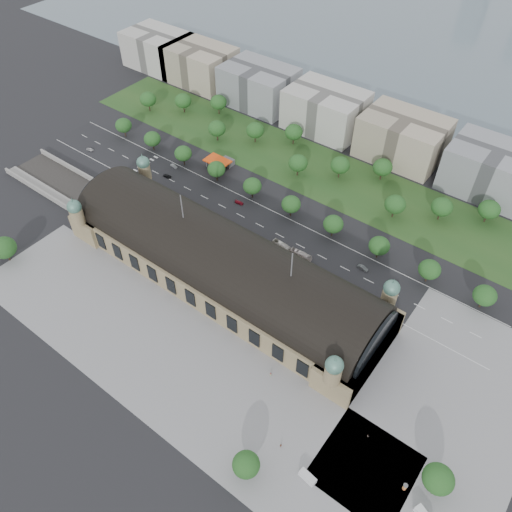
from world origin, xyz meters
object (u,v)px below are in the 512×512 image
Objects in this scene: petrol_station at (223,161)px; parked_car_3 at (161,202)px; advertising_column at (405,487)px; pedestrian_0 at (271,374)px; van_south at (307,476)px; parked_car_1 at (151,197)px; traffic_car_3 at (239,203)px; pedestrian_1 at (281,445)px; bus_west at (219,220)px; bus_mid at (301,255)px; traffic_car_4 at (283,245)px; traffic_car_5 at (363,268)px; parked_car_4 at (180,211)px; parked_car_5 at (214,229)px; pedestrian_2 at (368,436)px; parked_car_0 at (155,193)px; parked_car_6 at (193,212)px; parked_car_2 at (173,209)px; bus_east at (282,246)px; traffic_car_2 at (167,176)px; traffic_car_0 at (90,149)px; traffic_car_1 at (174,166)px.

parked_car_3 is at bearing -96.56° from petrol_station.
advertising_column is 1.66× the size of pedestrian_0.
van_south is at bearing 33.08° from parked_car_3.
traffic_car_3 is at bearing 89.72° from parked_car_1.
traffic_car_3 is 2.73× the size of pedestrian_1.
bus_west is 45.29m from bus_mid.
bus_mid is 3.74× the size of advertising_column.
parked_car_1 is (-75.24, -12.01, 0.14)m from traffic_car_4.
van_south reaches higher than traffic_car_5.
traffic_car_4 is 0.88× the size of parked_car_4.
parked_car_5 is 118.84m from pedestrian_2.
parked_car_6 is (26.15, 0.35, -0.10)m from parked_car_0.
parked_car_3 is at bearing 96.68° from bus_mid.
parked_car_5 is 0.50× the size of bus_mid.
van_south reaches higher than traffic_car_4.
parked_car_3 is (-105.49, -21.54, -0.06)m from traffic_car_5.
bus_west is (-71.49, -15.23, 1.05)m from traffic_car_5.
parked_car_5 is at bearing 101.82° from bus_mid.
advertising_column is (168.51, -54.69, 0.68)m from parked_car_1.
parked_car_2 is at bearing 142.51° from pedestrian_0.
bus_mid reaches higher than bus_east.
traffic_car_2 is 0.89× the size of parked_car_5.
advertising_column reaches higher than traffic_car_2.
petrol_station is 3.09× the size of traffic_car_0.
pedestrian_1 is at bearing -162.30° from advertising_column.
traffic_car_0 is at bearing 165.97° from van_south.
petrol_station reaches higher than pedestrian_2.
parked_car_2 is (4.07, -44.28, -2.25)m from petrol_station.
traffic_car_4 is at bearing -81.01° from bus_west.
parked_car_0 is 2.78× the size of pedestrian_2.
traffic_car_0 is 2.60× the size of pedestrian_0.
van_south is (142.04, -70.58, 0.40)m from parked_car_1.
parked_car_6 is at bearing 154.94° from van_south.
parked_car_2 is 2.81× the size of pedestrian_1.
petrol_station is 27.61m from traffic_car_1.
petrol_station is at bearing -114.89° from traffic_car_4.
van_south is at bearing -149.04° from advertising_column.
traffic_car_3 reaches higher than traffic_car_2.
petrol_station is 3.08× the size of parked_car_4.
pedestrian_0 is (70.29, -53.63, -1.01)m from bus_west.
parked_car_1 is 177.17m from advertising_column.
bus_east is 67.87m from pedestrian_0.
traffic_car_3 is at bearing 96.83° from parked_car_3.
pedestrian_1 reaches higher than parked_car_4.
parked_car_4 is (8.21, -43.54, -2.20)m from petrol_station.
traffic_car_4 is at bearing 67.42° from parked_car_1.
traffic_car_0 is at bearing -123.64° from parked_car_6.
traffic_car_1 is (-21.09, -17.68, -2.20)m from petrol_station.
petrol_station is 53.08m from parked_car_5.
traffic_car_1 is 53.97m from bus_west.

